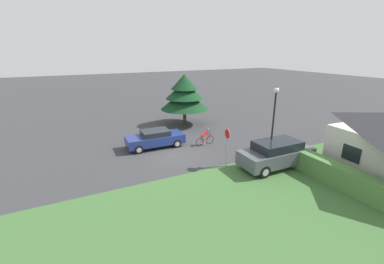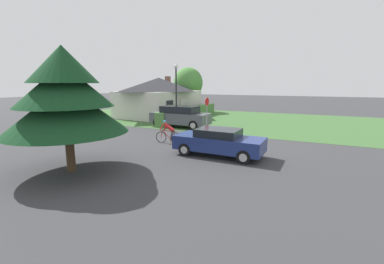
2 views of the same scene
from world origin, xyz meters
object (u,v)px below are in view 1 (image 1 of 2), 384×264
(sedan_left_lane, at_px, (155,138))
(street_lamp, at_px, (274,114))
(parked_suv_right, at_px, (276,154))
(cyclist, at_px, (205,137))
(stop_sign, at_px, (227,141))
(conifer_tall_near, at_px, (184,94))

(sedan_left_lane, bearing_deg, street_lamp, -45.39)
(sedan_left_lane, relative_size, parked_suv_right, 0.90)
(sedan_left_lane, distance_m, cyclist, 3.92)
(cyclist, bearing_deg, stop_sign, -107.06)
(parked_suv_right, height_order, stop_sign, stop_sign)
(street_lamp, bearing_deg, sedan_left_lane, -136.83)
(conifer_tall_near, bearing_deg, street_lamp, 5.88)
(sedan_left_lane, bearing_deg, cyclist, -18.25)
(cyclist, relative_size, parked_suv_right, 0.34)
(parked_suv_right, xyz_separation_m, street_lamp, (-0.58, 0.03, 2.50))
(cyclist, height_order, conifer_tall_near, conifer_tall_near)
(sedan_left_lane, bearing_deg, stop_sign, -60.68)
(street_lamp, bearing_deg, cyclist, -156.06)
(sedan_left_lane, xyz_separation_m, conifer_tall_near, (-4.81, 4.75, 2.38))
(cyclist, bearing_deg, parked_suv_right, -75.37)
(parked_suv_right, distance_m, street_lamp, 2.57)
(cyclist, xyz_separation_m, street_lamp, (4.96, 2.20, 2.72))
(sedan_left_lane, xyz_separation_m, stop_sign, (5.53, 2.93, 1.13))
(sedan_left_lane, height_order, cyclist, cyclist)
(cyclist, relative_size, street_lamp, 0.33)
(parked_suv_right, bearing_deg, cyclist, 112.35)
(cyclist, height_order, street_lamp, street_lamp)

